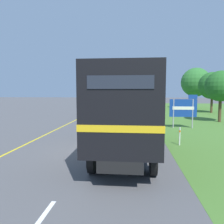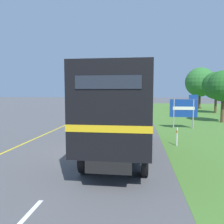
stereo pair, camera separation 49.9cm
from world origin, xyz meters
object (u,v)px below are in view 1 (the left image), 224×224
at_px(highway_sign, 184,108).
at_px(delineator_post, 180,136).
at_px(lead_car_white_ahead, 132,102).
at_px(roadside_tree_near, 221,86).
at_px(roadside_tree_far, 196,82).
at_px(lead_car_white, 100,108).
at_px(roadside_tree_mid, 212,86).
at_px(horse_trailer_truck, 125,109).

distance_m(highway_sign, delineator_post, 5.87).
xyz_separation_m(lead_car_white_ahead, roadside_tree_near, (8.18, -18.08, 2.33)).
distance_m(highway_sign, roadside_tree_far, 21.56).
bearing_deg(lead_car_white, delineator_post, -64.19).
relative_size(highway_sign, roadside_tree_mid, 0.47).
bearing_deg(roadside_tree_mid, highway_sign, -116.50).
xyz_separation_m(horse_trailer_truck, delineator_post, (2.76, 1.89, -1.53)).
bearing_deg(lead_car_white_ahead, horse_trailer_truck, -90.22).
height_order(lead_car_white_ahead, roadside_tree_far, roadside_tree_far).
distance_m(roadside_tree_near, delineator_post, 11.33).
height_order(lead_car_white, lead_car_white_ahead, lead_car_white).
bearing_deg(horse_trailer_truck, roadside_tree_far, 69.32).
height_order(highway_sign, delineator_post, highway_sign).
height_order(lead_car_white, roadside_tree_near, roadside_tree_near).
height_order(lead_car_white, roadside_tree_mid, roadside_tree_mid).
height_order(horse_trailer_truck, roadside_tree_near, roadside_tree_near).
bearing_deg(delineator_post, roadside_tree_near, 59.75).
bearing_deg(lead_car_white_ahead, roadside_tree_mid, -40.16).
distance_m(lead_car_white, roadside_tree_mid, 15.48).
xyz_separation_m(horse_trailer_truck, roadside_tree_mid, (10.68, 20.54, 1.57)).
relative_size(horse_trailer_truck, roadside_tree_near, 1.73).
bearing_deg(lead_car_white, roadside_tree_mid, 23.31).
height_order(highway_sign, roadside_tree_far, roadside_tree_far).
xyz_separation_m(roadside_tree_near, roadside_tree_far, (2.24, 16.52, 1.06)).
bearing_deg(lead_car_white, highway_sign, -43.03).
bearing_deg(roadside_tree_near, lead_car_white, 164.96).
bearing_deg(roadside_tree_far, roadside_tree_near, -97.71).
height_order(horse_trailer_truck, roadside_tree_far, roadside_tree_far).
relative_size(highway_sign, roadside_tree_far, 0.38).
xyz_separation_m(lead_car_white, roadside_tree_near, (11.63, -3.13, 2.31)).
distance_m(lead_car_white, delineator_post, 14.02).
bearing_deg(roadside_tree_near, highway_sign, -136.70).
bearing_deg(roadside_tree_far, highway_sign, -107.31).
distance_m(lead_car_white_ahead, roadside_tree_near, 19.98).
distance_m(roadside_tree_far, delineator_post, 27.42).
height_order(lead_car_white_ahead, highway_sign, highway_sign).
bearing_deg(horse_trailer_truck, roadside_tree_mid, 62.53).
distance_m(lead_car_white, highway_sign, 10.29).
distance_m(lead_car_white, roadside_tree_far, 19.57).
xyz_separation_m(lead_car_white, lead_car_white_ahead, (3.45, 14.95, -0.01)).
bearing_deg(roadside_tree_near, horse_trailer_truck, -126.10).
xyz_separation_m(lead_car_white, highway_sign, (7.51, -7.01, 0.54)).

